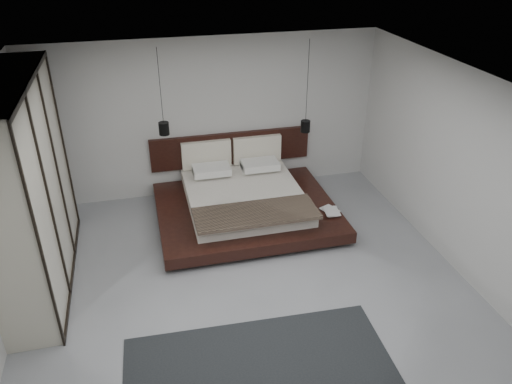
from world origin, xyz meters
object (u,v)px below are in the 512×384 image
object	(u,v)px
bed	(244,200)
wardrobe	(26,189)
lattice_screen	(25,152)
pendant_right	(305,126)
pendant_left	(164,128)

from	to	relation	value
bed	wardrobe	size ratio (longest dim) A/B	1.01
lattice_screen	pendant_right	xyz separation A→B (m)	(4.51, -0.08, 0.05)
lattice_screen	wardrobe	xyz separation A→B (m)	(0.25, -1.50, 0.11)
lattice_screen	wardrobe	bearing A→B (deg)	-80.46
pendant_right	wardrobe	distance (m)	4.49
pendant_left	pendant_right	size ratio (longest dim) A/B	0.88
lattice_screen	pendant_left	bearing A→B (deg)	-2.10
bed	lattice_screen	bearing A→B (deg)	170.64
lattice_screen	pendant_right	bearing A→B (deg)	-0.99
lattice_screen	bed	size ratio (longest dim) A/B	0.90
lattice_screen	pendant_left	world-z (taller)	pendant_left
lattice_screen	wardrobe	distance (m)	1.52
pendant_right	bed	bearing A→B (deg)	-158.53
lattice_screen	pendant_right	world-z (taller)	pendant_right
bed	pendant_left	world-z (taller)	pendant_left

